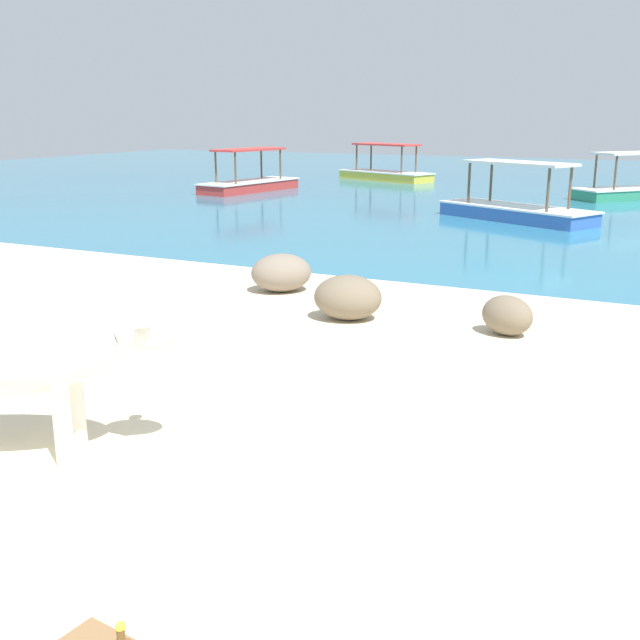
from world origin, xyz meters
The scene contains 10 objects.
sand_beach centered at (0.00, 0.00, 0.02)m, with size 18.00×14.00×0.04m, color beige.
water_surface centered at (0.00, 22.00, 0.00)m, with size 60.00×36.00×0.03m, color teal.
cow centered at (-1.68, 0.58, 0.81)m, with size 2.01×1.35×1.16m.
shore_rock_large centered at (0.71, 5.01, 0.25)m, with size 0.57×0.41×0.43m, color #756651.
shore_rock_medium centered at (-2.43, 5.78, 0.29)m, with size 0.80×0.65×0.50m, color gray.
shore_rock_small centered at (-1.07, 4.85, 0.30)m, with size 0.78×0.62×0.51m, color #756651.
boat_green centered at (0.89, 20.35, 0.29)m, with size 3.31×3.50×1.29m.
boat_yellow centered at (-7.62, 23.08, 0.29)m, with size 3.84×2.39×1.29m.
boat_blue centered at (-1.15, 14.38, 0.29)m, with size 3.80×2.67×1.29m.
boat_red centered at (-9.97, 17.50, 0.29)m, with size 1.71×3.81×1.29m.
Camera 1 is at (2.30, -2.82, 2.31)m, focal length 42.47 mm.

